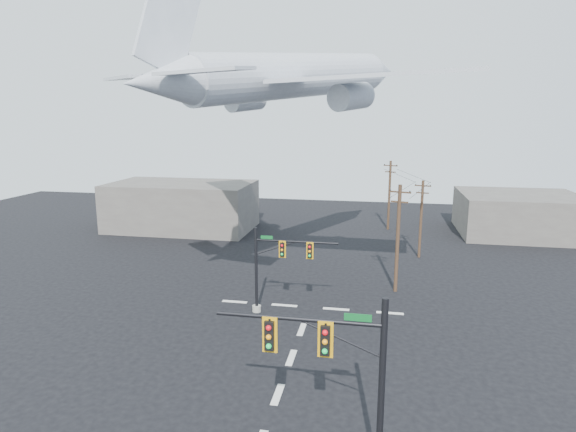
% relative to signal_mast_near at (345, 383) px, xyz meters
% --- Properties ---
extents(ground, '(120.00, 120.00, 0.00)m').
position_rel_signal_mast_near_xyz_m(ground, '(-3.79, 5.12, -4.12)').
color(ground, black).
rests_on(ground, ground).
extents(lane_markings, '(14.00, 21.20, 0.01)m').
position_rel_signal_mast_near_xyz_m(lane_markings, '(-3.79, 10.45, -4.11)').
color(lane_markings, silver).
rests_on(lane_markings, ground).
extents(signal_mast_near, '(6.98, 0.85, 7.71)m').
position_rel_signal_mast_near_xyz_m(signal_mast_near, '(0.00, 0.00, 0.00)').
color(signal_mast_near, gray).
rests_on(signal_mast_near, ground).
extents(signal_mast_far, '(6.32, 0.71, 6.48)m').
position_rel_signal_mast_near_xyz_m(signal_mast_far, '(-6.30, 15.54, -0.63)').
color(signal_mast_far, gray).
rests_on(signal_mast_far, ground).
extents(utility_pole_a, '(1.75, 0.65, 8.99)m').
position_rel_signal_mast_near_xyz_m(utility_pole_a, '(2.73, 21.88, 0.58)').
color(utility_pole_a, '#472F1E').
rests_on(utility_pole_a, ground).
extents(utility_pole_b, '(1.59, 0.54, 8.02)m').
position_rel_signal_mast_near_xyz_m(utility_pole_b, '(5.43, 32.45, 0.08)').
color(utility_pole_b, '#472F1E').
rests_on(utility_pole_b, ground).
extents(utility_pole_c, '(1.74, 0.73, 8.85)m').
position_rel_signal_mast_near_xyz_m(utility_pole_c, '(2.44, 44.67, 0.52)').
color(utility_pole_c, '#472F1E').
rests_on(utility_pole_c, ground).
extents(power_lines, '(4.54, 22.79, 0.10)m').
position_rel_signal_mast_near_xyz_m(power_lines, '(4.00, 33.27, 3.73)').
color(power_lines, black).
extents(airliner, '(26.47, 28.92, 8.13)m').
position_rel_signal_mast_near_xyz_m(airliner, '(-5.66, 21.49, 13.27)').
color(airliner, silver).
extents(building_left, '(18.00, 10.00, 6.00)m').
position_rel_signal_mast_near_xyz_m(building_left, '(-23.79, 40.12, -1.12)').
color(building_left, '#615C55').
rests_on(building_left, ground).
extents(building_right, '(14.00, 12.00, 5.00)m').
position_rel_signal_mast_near_xyz_m(building_right, '(18.21, 45.12, -1.62)').
color(building_right, '#615C55').
rests_on(building_right, ground).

